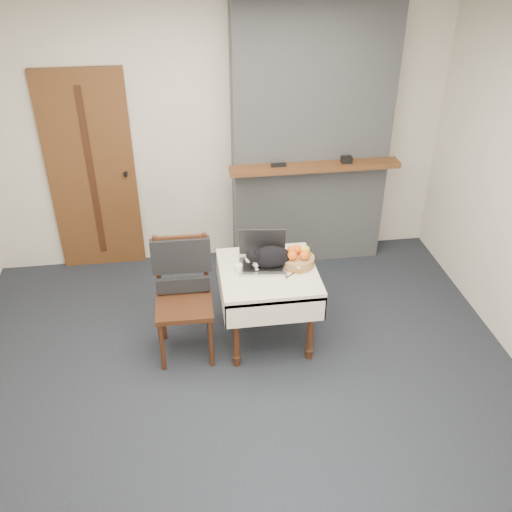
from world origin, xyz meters
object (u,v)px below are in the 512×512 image
(pill_bottle, at_px, (299,270))
(cream_jar, at_px, (238,269))
(laptop, at_px, (262,256))
(fruit_basket, at_px, (298,258))
(chair, at_px, (183,280))
(cat, at_px, (271,257))
(side_table, at_px, (268,282))
(door, at_px, (92,174))

(pill_bottle, bearing_deg, cream_jar, 169.26)
(laptop, xyz_separation_m, fruit_basket, (0.28, -0.05, -0.01))
(fruit_basket, relative_size, chair, 0.26)
(cat, height_order, cream_jar, cat)
(cat, relative_size, fruit_basket, 1.70)
(cat, bearing_deg, cream_jar, 177.45)
(side_table, xyz_separation_m, cream_jar, (-0.24, 0.00, 0.15))
(laptop, height_order, cat, laptop)
(pill_bottle, xyz_separation_m, fruit_basket, (0.02, 0.14, 0.03))
(cream_jar, height_order, pill_bottle, cream_jar)
(side_table, relative_size, chair, 0.77)
(door, bearing_deg, laptop, -42.82)
(pill_bottle, relative_size, fruit_basket, 0.25)
(laptop, bearing_deg, fruit_basket, -3.23)
(laptop, distance_m, fruit_basket, 0.29)
(door, distance_m, fruit_basket, 2.24)
(side_table, relative_size, fruit_basket, 2.90)
(cat, bearing_deg, door, 126.36)
(side_table, xyz_separation_m, pill_bottle, (0.23, -0.09, 0.15))
(fruit_basket, xyz_separation_m, chair, (-0.94, -0.03, -0.11))
(door, relative_size, cream_jar, 28.20)
(cream_jar, xyz_separation_m, fruit_basket, (0.49, 0.05, 0.03))
(laptop, xyz_separation_m, chair, (-0.66, -0.08, -0.12))
(chair, bearing_deg, laptop, 7.92)
(cat, xyz_separation_m, fruit_basket, (0.22, 0.01, -0.03))
(cream_jar, distance_m, pill_bottle, 0.48)
(cat, distance_m, fruit_basket, 0.22)
(pill_bottle, bearing_deg, chair, 173.18)
(side_table, distance_m, laptop, 0.21)
(cream_jar, bearing_deg, pill_bottle, -10.74)
(door, bearing_deg, fruit_basket, -38.85)
(side_table, distance_m, pill_bottle, 0.29)
(laptop, xyz_separation_m, cat, (0.06, -0.06, 0.02))
(side_table, height_order, cat, cat)
(cat, relative_size, cream_jar, 6.44)
(door, xyz_separation_m, laptop, (1.45, -1.35, -0.23))
(door, xyz_separation_m, pill_bottle, (1.71, -1.53, -0.27))
(cream_jar, bearing_deg, door, 130.71)
(laptop, relative_size, cat, 0.91)
(laptop, distance_m, chair, 0.67)
(side_table, bearing_deg, chair, 178.09)
(cat, bearing_deg, pill_bottle, -43.49)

